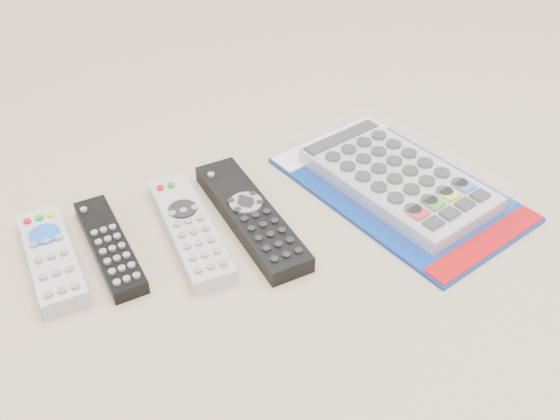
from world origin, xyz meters
name	(u,v)px	position (x,y,z in m)	size (l,w,h in m)	color
remote_small_grey	(52,258)	(-0.22, 0.04, 0.01)	(0.05, 0.16, 0.02)	#A8A8AA
remote_slim_black	(110,246)	(-0.16, 0.03, 0.01)	(0.04, 0.17, 0.02)	black
remote_silver_dvd	(190,228)	(-0.07, 0.02, 0.01)	(0.06, 0.20, 0.02)	#BABABE
remote_large_black	(251,216)	(0.00, 0.01, 0.01)	(0.06, 0.22, 0.02)	black
jumbo_remote_packaged	(398,177)	(0.20, -0.01, 0.02)	(0.24, 0.34, 0.04)	navy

